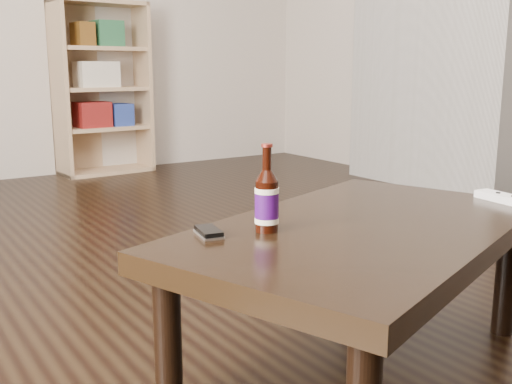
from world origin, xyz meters
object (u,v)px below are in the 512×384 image
beer_bottle (267,201)px  remote (507,199)px  bookshelf (100,85)px  phone (209,232)px  coffee_table (363,243)px

beer_bottle → remote: size_ratio=1.04×
bookshelf → beer_bottle: bearing=-107.0°
bookshelf → beer_bottle: (-0.74, -3.20, -0.18)m
beer_bottle → remote: bearing=-10.0°
bookshelf → phone: (-0.87, -3.16, -0.24)m
phone → remote: bearing=0.5°
beer_bottle → phone: (-0.13, 0.04, -0.07)m
bookshelf → beer_bottle: size_ratio=6.00×
bookshelf → coffee_table: bookshelf is taller
bookshelf → phone: 3.29m
bookshelf → remote: size_ratio=6.23×
phone → remote: 0.89m
phone → bookshelf: bearing=86.4°
coffee_table → phone: size_ratio=11.97×
coffee_table → beer_bottle: size_ratio=5.76×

